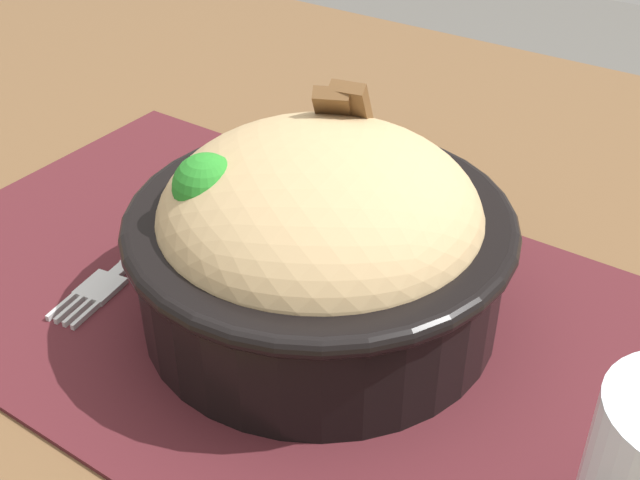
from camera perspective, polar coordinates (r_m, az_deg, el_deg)
The scene contains 4 objects.
table at distance 0.55m, azimuth -0.64°, elevation -8.37°, with size 1.24×0.87×0.76m.
placemat at distance 0.50m, azimuth -4.59°, elevation -3.73°, with size 0.45×0.30×0.00m, color #47191E.
bowl at distance 0.45m, azimuth -0.04°, elevation 0.14°, with size 0.23×0.23×0.13m.
fork at distance 0.53m, azimuth -13.46°, elevation -1.78°, with size 0.03×0.14×0.00m.
Camera 1 is at (-0.23, 0.33, 1.07)m, focal length 45.93 mm.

